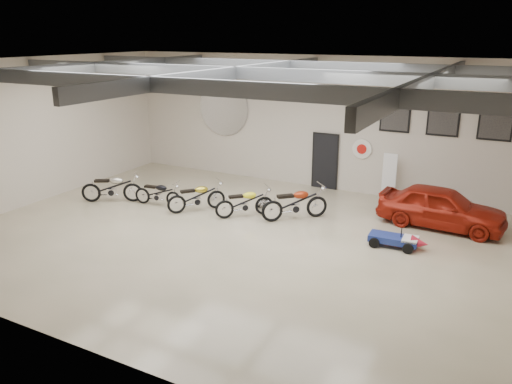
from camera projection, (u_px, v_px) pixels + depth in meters
The scene contains 19 objects.
floor at pixel (237, 239), 14.61m from camera, with size 16.00×12.00×0.01m, color #C0AF93.
ceiling at pixel (235, 63), 13.09m from camera, with size 16.00×12.00×0.01m, color gray.
back_wall at pixel (315, 123), 18.91m from camera, with size 16.00×0.02×5.00m, color beige.
left_wall at pixel (37, 131), 17.39m from camera, with size 0.02×12.00×5.00m, color beige.
ceiling_beams at pixel (235, 73), 13.16m from camera, with size 15.80×11.80×0.32m, color #5A5E62, non-canonical shape.
door at pixel (325, 162), 19.09m from camera, with size 0.92×0.08×2.10m, color black.
logo_plaque at pixel (224, 108), 20.55m from camera, with size 2.30×0.06×1.16m, color silver, non-canonical shape.
poster_left at pixel (396, 113), 17.37m from camera, with size 1.05×0.08×1.35m, color black, non-canonical shape.
poster_mid at pixel (444, 116), 16.66m from camera, with size 1.05×0.08×1.35m, color black, non-canonical shape.
poster_right at pixel (496, 120), 15.95m from camera, with size 1.05×0.08×1.35m, color black, non-canonical shape.
oil_sign at pixel (362, 149), 18.27m from camera, with size 0.72×0.10×0.72m, color white, non-canonical shape.
banner_stand at pixel (389, 177), 17.62m from camera, with size 0.49×0.19×1.79m, color white, non-canonical shape.
motorcycle_silver at pixel (111, 187), 17.65m from camera, with size 2.10×0.65×1.09m, color silver, non-canonical shape.
motorcycle_black at pixel (158, 193), 17.30m from camera, with size 1.77×0.55×0.92m, color silver, non-canonical shape.
motorcycle_gold at pixel (196, 196), 16.75m from camera, with size 1.97×0.61×1.02m, color silver, non-canonical shape.
motorcycle_yellow at pixel (244, 202), 16.24m from camera, with size 1.92×0.59×1.00m, color silver, non-canonical shape.
motorcycle_red at pixel (295, 203), 15.97m from camera, with size 2.19×0.68×1.14m, color silver, non-canonical shape.
go_kart at pixel (399, 237), 13.94m from camera, with size 1.64×0.74×0.60m, color navy, non-canonical shape.
vintage_car at pixel (441, 207), 15.34m from camera, with size 3.78×1.53×1.29m, color #9A1C0E.
Camera 1 is at (6.76, -11.70, 5.75)m, focal length 35.00 mm.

